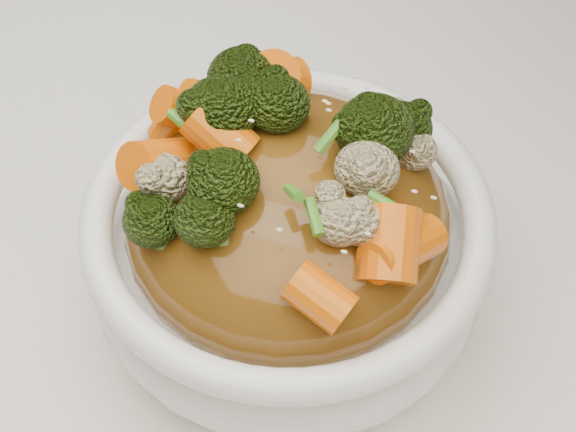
% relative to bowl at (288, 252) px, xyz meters
% --- Properties ---
extents(tablecloth, '(1.20, 0.80, 0.04)m').
position_rel_bowl_xyz_m(tablecloth, '(-0.04, -0.06, -0.06)').
color(tablecloth, white).
rests_on(tablecloth, dining_table).
extents(bowl, '(0.24, 0.24, 0.08)m').
position_rel_bowl_xyz_m(bowl, '(0.00, 0.00, 0.00)').
color(bowl, white).
rests_on(bowl, tablecloth).
extents(sauce_base, '(0.19, 0.19, 0.09)m').
position_rel_bowl_xyz_m(sauce_base, '(0.00, 0.00, 0.03)').
color(sauce_base, '#5E3910').
rests_on(sauce_base, bowl).
extents(carrots, '(0.19, 0.19, 0.05)m').
position_rel_bowl_xyz_m(carrots, '(0.00, 0.00, 0.09)').
color(carrots, '#E66307').
rests_on(carrots, sauce_base).
extents(broccoli, '(0.19, 0.19, 0.04)m').
position_rel_bowl_xyz_m(broccoli, '(0.00, 0.00, 0.09)').
color(broccoli, black).
rests_on(broccoli, sauce_base).
extents(cauliflower, '(0.19, 0.19, 0.04)m').
position_rel_bowl_xyz_m(cauliflower, '(0.00, 0.00, 0.09)').
color(cauliflower, tan).
rests_on(cauliflower, sauce_base).
extents(scallions, '(0.14, 0.14, 0.02)m').
position_rel_bowl_xyz_m(scallions, '(-0.00, -0.00, 0.09)').
color(scallions, '#3C7E1D').
rests_on(scallions, sauce_base).
extents(sesame_seeds, '(0.17, 0.17, 0.01)m').
position_rel_bowl_xyz_m(sesame_seeds, '(0.00, 0.00, 0.09)').
color(sesame_seeds, beige).
rests_on(sesame_seeds, sauce_base).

